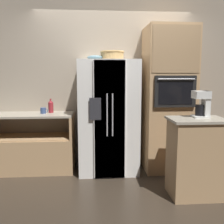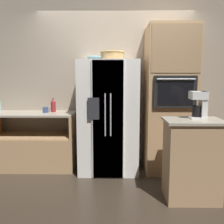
{
  "view_description": "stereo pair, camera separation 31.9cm",
  "coord_description": "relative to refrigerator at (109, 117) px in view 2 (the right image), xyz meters",
  "views": [
    {
      "loc": [
        -0.32,
        -3.68,
        1.48
      ],
      "look_at": [
        -0.05,
        -0.0,
        0.94
      ],
      "focal_mm": 40.0,
      "sensor_mm": 36.0,
      "label": 1
    },
    {
      "loc": [
        -0.0,
        -3.69,
        1.48
      ],
      "look_at": [
        -0.05,
        -0.0,
        0.94
      ],
      "focal_mm": 40.0,
      "sensor_mm": 36.0,
      "label": 2
    }
  ],
  "objects": [
    {
      "name": "ground_plane",
      "position": [
        0.1,
        -0.08,
        -0.85
      ],
      "size": [
        20.0,
        20.0,
        0.0
      ],
      "primitive_type": "plane",
      "color": "#382D23"
    },
    {
      "name": "wall_back",
      "position": [
        0.1,
        0.39,
        0.55
      ],
      "size": [
        12.0,
        0.06,
        2.8
      ],
      "color": "tan",
      "rests_on": "ground_plane"
    },
    {
      "name": "counter_left",
      "position": [
        -1.36,
        0.08,
        -0.53
      ],
      "size": [
        1.6,
        0.56,
        0.9
      ],
      "color": "tan",
      "rests_on": "ground_plane"
    },
    {
      "name": "refrigerator",
      "position": [
        0.0,
        0.0,
        0.0
      ],
      "size": [
        0.89,
        0.74,
        1.7
      ],
      "color": "white",
      "rests_on": "ground_plane"
    },
    {
      "name": "wall_oven",
      "position": [
        0.93,
        0.02,
        0.25
      ],
      "size": [
        0.72,
        0.73,
        2.21
      ],
      "color": "tan",
      "rests_on": "ground_plane"
    },
    {
      "name": "island_counter",
      "position": [
        1.01,
        -0.92,
        -0.36
      ],
      "size": [
        0.67,
        0.47,
        0.97
      ],
      "color": "tan",
      "rests_on": "ground_plane"
    },
    {
      "name": "wicker_basket",
      "position": [
        0.06,
        -0.04,
        0.92
      ],
      "size": [
        0.35,
        0.35,
        0.13
      ],
      "color": "tan",
      "rests_on": "refrigerator"
    },
    {
      "name": "fruit_bowl",
      "position": [
        -0.19,
        -0.07,
        0.88
      ],
      "size": [
        0.23,
        0.23,
        0.06
      ],
      "color": "#668C99",
      "rests_on": "refrigerator"
    },
    {
      "name": "bottle_tall",
      "position": [
        -0.89,
        0.18,
        0.15
      ],
      "size": [
        0.08,
        0.08,
        0.22
      ],
      "color": "maroon",
      "rests_on": "counter_left"
    },
    {
      "name": "mug",
      "position": [
        -1.0,
        0.1,
        0.09
      ],
      "size": [
        0.12,
        0.08,
        0.09
      ],
      "color": "#384C7A",
      "rests_on": "counter_left"
    },
    {
      "name": "coffee_maker",
      "position": [
        1.09,
        -0.86,
        0.3
      ],
      "size": [
        0.19,
        0.17,
        0.32
      ],
      "color": "white",
      "rests_on": "island_counter"
    }
  ]
}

